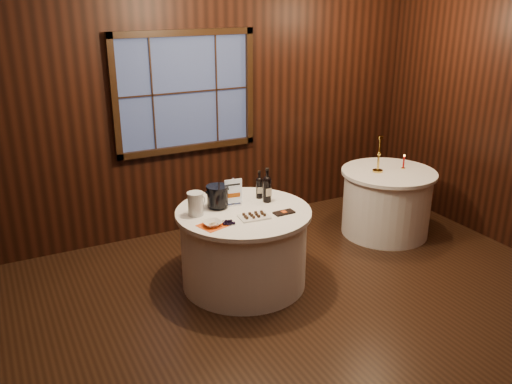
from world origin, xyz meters
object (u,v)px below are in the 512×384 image
side_table (386,202)px  glass_pitcher (196,204)px  chocolate_plate (254,216)px  grape_bunch (228,222)px  port_bottle_left (259,186)px  chocolate_box (284,213)px  port_bottle_right (267,187)px  main_table (244,247)px  sign_stand (233,196)px  cracker_bowl (212,223)px  ice_bucket (218,196)px  red_candle (404,163)px  brass_candlestick (379,159)px

side_table → glass_pitcher: 2.49m
chocolate_plate → grape_bunch: grape_bunch is taller
port_bottle_left → chocolate_box: size_ratio=1.45×
side_table → chocolate_plate: 2.09m
port_bottle_left → chocolate_box: (0.02, -0.46, -0.11)m
grape_bunch → port_bottle_right: bearing=29.6°
main_table → sign_stand: 0.50m
side_table → cracker_bowl: size_ratio=6.71×
sign_stand → ice_bucket: 0.16m
port_bottle_left → chocolate_plate: size_ratio=0.98×
chocolate_plate → chocolate_box: 0.29m
side_table → cracker_bowl: bearing=-168.2°
main_table → side_table: size_ratio=1.19×
grape_bunch → cracker_bowl: size_ratio=1.12×
port_bottle_left → port_bottle_right: (0.02, -0.12, 0.03)m
side_table → glass_pitcher: size_ratio=4.93×
grape_bunch → glass_pitcher: size_ratio=0.82×
chocolate_plate → red_candle: bearing=12.9°
sign_stand → brass_candlestick: brass_candlestick is taller
chocolate_box → brass_candlestick: bearing=19.3°
port_bottle_right → cracker_bowl: bearing=-154.0°
sign_stand → port_bottle_right: port_bottle_right is taller
glass_pitcher → port_bottle_right: bearing=-24.0°
ice_bucket → glass_pitcher: bearing=-163.2°
port_bottle_left → red_candle: size_ratio=1.70×
cracker_bowl → brass_candlestick: size_ratio=0.38×
chocolate_box → red_candle: bearing=14.7°
grape_bunch → brass_candlestick: bearing=14.9°
main_table → port_bottle_left: port_bottle_left is taller
side_table → brass_candlestick: 0.55m
chocolate_plate → glass_pitcher: glass_pitcher is taller
side_table → red_candle: size_ratio=6.50×
glass_pitcher → brass_candlestick: (2.30, 0.24, 0.04)m
cracker_bowl → brass_candlestick: (2.27, 0.54, 0.13)m
main_table → cracker_bowl: (-0.40, -0.20, 0.41)m
chocolate_box → grape_bunch: size_ratio=1.08×
side_table → port_bottle_left: port_bottle_left is taller
port_bottle_left → brass_candlestick: bearing=24.5°
port_bottle_left → glass_pitcher: (-0.72, -0.12, -0.01)m
glass_pitcher → cracker_bowl: (0.03, -0.30, -0.09)m
grape_bunch → cracker_bowl: 0.14m
glass_pitcher → red_candle: 2.65m
side_table → grape_bunch: bearing=-166.9°
grape_bunch → red_candle: bearing=12.0°
cracker_bowl → brass_candlestick: bearing=13.4°
chocolate_plate → cracker_bowl: (-0.41, 0.00, 0.01)m
chocolate_plate → glass_pitcher: size_ratio=1.31×
main_table → side_table: same height
red_candle → glass_pitcher: bearing=-175.6°
port_bottle_right → ice_bucket: 0.50m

